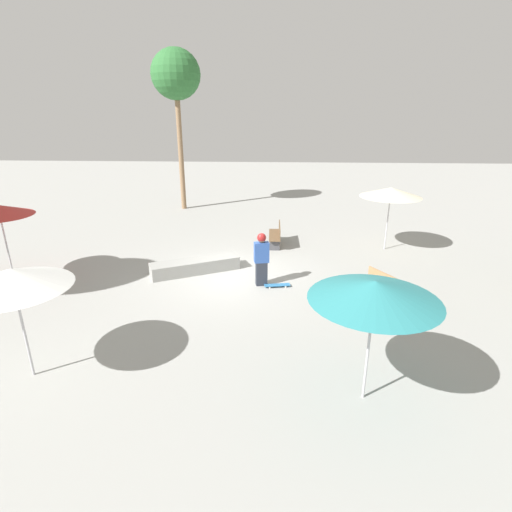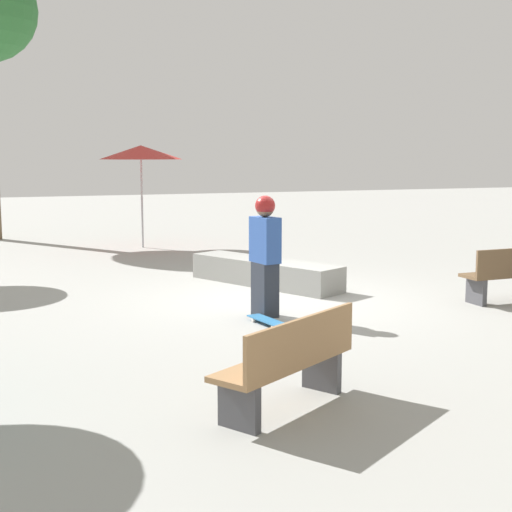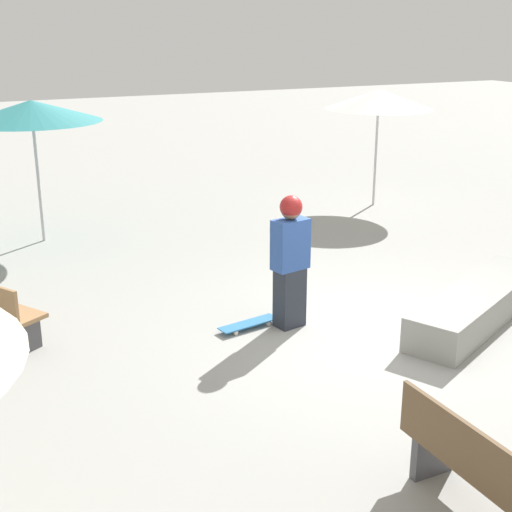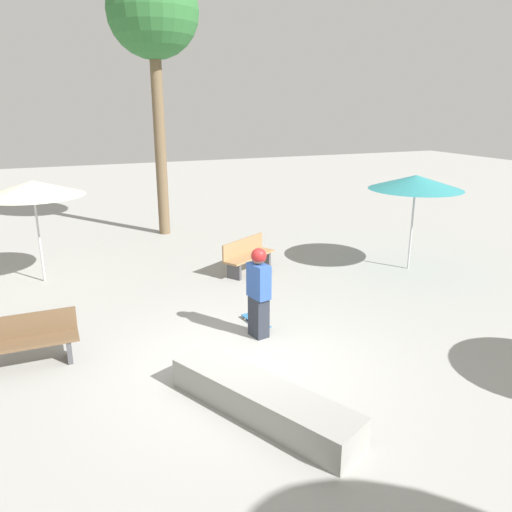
{
  "view_description": "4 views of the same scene",
  "coord_description": "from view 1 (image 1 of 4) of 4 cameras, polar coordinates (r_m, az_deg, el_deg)",
  "views": [
    {
      "loc": [
        12.08,
        1.28,
        5.18
      ],
      "look_at": [
        0.55,
        0.7,
        0.91
      ],
      "focal_mm": 28.0,
      "sensor_mm": 36.0,
      "label": 1
    },
    {
      "loc": [
        4.25,
        9.88,
        2.23
      ],
      "look_at": [
        0.99,
        1.4,
        0.94
      ],
      "focal_mm": 50.0,
      "sensor_mm": 36.0,
      "label": 2
    },
    {
      "loc": [
        -6.62,
        4.83,
        3.65
      ],
      "look_at": [
        1.02,
        1.16,
        0.86
      ],
      "focal_mm": 50.0,
      "sensor_mm": 36.0,
      "label": 3
    },
    {
      "loc": [
        -2.59,
        -6.85,
        4.1
      ],
      "look_at": [
        0.78,
        1.29,
        1.41
      ],
      "focal_mm": 35.0,
      "sensor_mm": 36.0,
      "label": 4
    }
  ],
  "objects": [
    {
      "name": "shade_umbrella_teal",
      "position": [
        7.18,
        16.61,
        -4.77
      ],
      "size": [
        2.31,
        2.31,
        2.42
      ],
      "color": "#B7B7BC",
      "rests_on": "ground_plane"
    },
    {
      "name": "skateboard",
      "position": [
        12.39,
        3.05,
        -4.17
      ],
      "size": [
        0.33,
        0.82,
        0.07
      ],
      "rotation": [
        0.0,
        0.0,
        1.74
      ],
      "color": "teal",
      "rests_on": "ground_plane"
    },
    {
      "name": "skater_main",
      "position": [
        12.21,
        0.79,
        -0.21
      ],
      "size": [
        0.33,
        0.49,
        1.68
      ],
      "rotation": [
        0.0,
        0.0,
        1.77
      ],
      "color": "#282D38",
      "rests_on": "ground_plane"
    },
    {
      "name": "bench_near",
      "position": [
        16.04,
        2.88,
        3.01
      ],
      "size": [
        1.6,
        0.46,
        0.85
      ],
      "rotation": [
        0.0,
        0.0,
        3.15
      ],
      "color": "#47474C",
      "rests_on": "ground_plane"
    },
    {
      "name": "shade_umbrella_cream",
      "position": [
        15.93,
        18.71,
        8.63
      ],
      "size": [
        2.3,
        2.3,
        2.43
      ],
      "color": "#B7B7BC",
      "rests_on": "ground_plane"
    },
    {
      "name": "concrete_ledge",
      "position": [
        13.55,
        -8.66,
        -1.43
      ],
      "size": [
        1.91,
        2.96,
        0.44
      ],
      "rotation": [
        0.0,
        0.0,
        2.03
      ],
      "color": "gray",
      "rests_on": "ground_plane"
    },
    {
      "name": "ground_plane",
      "position": [
        13.21,
        -2.9,
        -2.83
      ],
      "size": [
        60.0,
        60.0,
        0.0
      ],
      "primitive_type": "plane",
      "color": "#9E9E99"
    },
    {
      "name": "palm_tree_center_left",
      "position": [
        22.08,
        -11.38,
        23.86
      ],
      "size": [
        2.46,
        2.46,
        8.03
      ],
      "color": "#896B4C",
      "rests_on": "ground_plane"
    },
    {
      "name": "bench_far",
      "position": [
        11.73,
        17.88,
        -4.69
      ],
      "size": [
        1.6,
        1.21,
        0.85
      ],
      "rotation": [
        0.0,
        0.0,
        3.69
      ],
      "color": "#47474C",
      "rests_on": "ground_plane"
    },
    {
      "name": "shade_umbrella_white",
      "position": [
        8.84,
        -31.5,
        -2.75
      ],
      "size": [
        2.16,
        2.16,
        2.37
      ],
      "color": "#B7B7BC",
      "rests_on": "ground_plane"
    }
  ]
}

